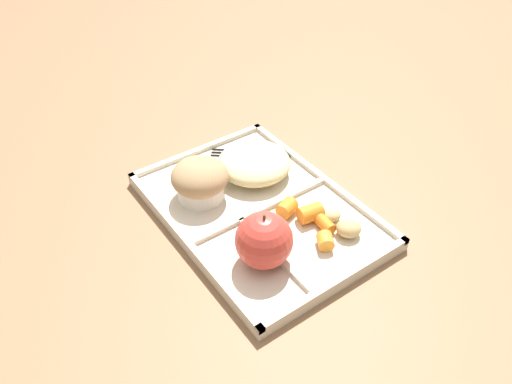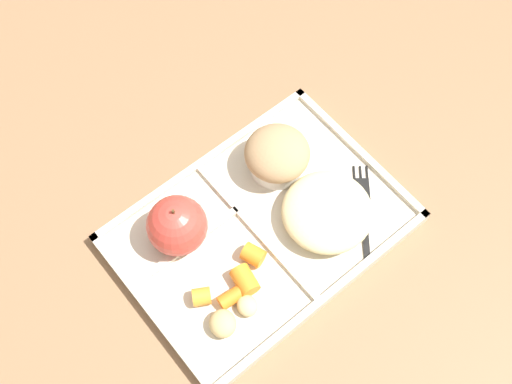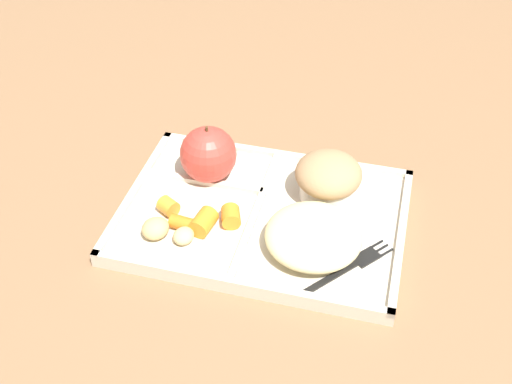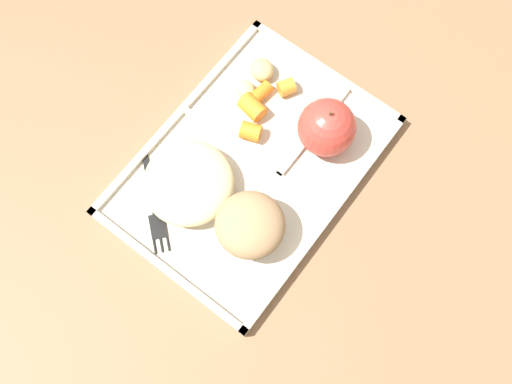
{
  "view_description": "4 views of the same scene",
  "coord_description": "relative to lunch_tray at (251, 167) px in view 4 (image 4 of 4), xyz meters",
  "views": [
    {
      "loc": [
        -0.46,
        0.33,
        0.52
      ],
      "look_at": [
        0.02,
        -0.01,
        0.03
      ],
      "focal_mm": 35.34,
      "sensor_mm": 36.0,
      "label": 1
    },
    {
      "loc": [
        -0.22,
        -0.26,
        0.79
      ],
      "look_at": [
        0.02,
        0.03,
        0.05
      ],
      "focal_mm": 45.47,
      "sensor_mm": 36.0,
      "label": 2
    },
    {
      "loc": [
        0.15,
        -0.6,
        0.59
      ],
      "look_at": [
        -0.01,
        -0.01,
        0.06
      ],
      "focal_mm": 46.02,
      "sensor_mm": 36.0,
      "label": 3
    },
    {
      "loc": [
        0.21,
        0.17,
        0.74
      ],
      "look_at": [
        0.04,
        0.04,
        0.05
      ],
      "focal_mm": 40.47,
      "sensor_mm": 36.0,
      "label": 4
    }
  ],
  "objects": [
    {
      "name": "meatball_back",
      "position": [
        0.06,
        -0.05,
        0.02
      ],
      "size": [
        0.03,
        0.03,
        0.03
      ],
      "primitive_type": "sphere",
      "color": "brown",
      "rests_on": "lunch_tray"
    },
    {
      "name": "potato_chunk_corner",
      "position": [
        -0.08,
        -0.07,
        0.02
      ],
      "size": [
        0.03,
        0.03,
        0.02
      ],
      "primitive_type": "ellipsoid",
      "rotation": [
        0.0,
        0.0,
        4.52
      ],
      "color": "tan",
      "rests_on": "lunch_tray"
    },
    {
      "name": "meatball_center",
      "position": [
        0.05,
        -0.03,
        0.02
      ],
      "size": [
        0.03,
        0.03,
        0.03
      ],
      "primitive_type": "sphere",
      "color": "brown",
      "rests_on": "lunch_tray"
    },
    {
      "name": "bran_muffin",
      "position": [
        0.07,
        0.06,
        0.04
      ],
      "size": [
        0.09,
        0.09,
        0.06
      ],
      "color": "silver",
      "rests_on": "lunch_tray"
    },
    {
      "name": "carrot_slice_near_corner",
      "position": [
        -0.06,
        -0.05,
        0.02
      ],
      "size": [
        0.03,
        0.04,
        0.03
      ],
      "primitive_type": "cylinder",
      "rotation": [
        0.0,
        1.57,
        4.54
      ],
      "color": "orange",
      "rests_on": "lunch_tray"
    },
    {
      "name": "carrot_slice_small",
      "position": [
        -0.09,
        -0.05,
        0.02
      ],
      "size": [
        0.03,
        0.02,
        0.02
      ],
      "primitive_type": "cylinder",
      "rotation": [
        0.0,
        1.57,
        3.03
      ],
      "color": "orange",
      "rests_on": "lunch_tray"
    },
    {
      "name": "carrot_slice_center",
      "position": [
        -0.12,
        -0.03,
        0.02
      ],
      "size": [
        0.03,
        0.03,
        0.02
      ],
      "primitive_type": "cylinder",
      "rotation": [
        0.0,
        1.57,
        5.75
      ],
      "color": "orange",
      "rests_on": "lunch_tray"
    },
    {
      "name": "lunch_tray",
      "position": [
        0.0,
        0.0,
        0.0
      ],
      "size": [
        0.36,
        0.26,
        0.02
      ],
      "color": "beige",
      "rests_on": "ground"
    },
    {
      "name": "ground",
      "position": [
        0.0,
        -0.0,
        -0.01
      ],
      "size": [
        6.0,
        6.0,
        0.0
      ],
      "primitive_type": "plane",
      "color": "#846042"
    },
    {
      "name": "plastic_fork",
      "position": [
        0.13,
        -0.06,
        0.01
      ],
      "size": [
        0.1,
        0.12,
        0.0
      ],
      "color": "black",
      "rests_on": "lunch_tray"
    },
    {
      "name": "carrot_slice_diagonal",
      "position": [
        -0.03,
        -0.03,
        0.02
      ],
      "size": [
        0.03,
        0.03,
        0.02
      ],
      "primitive_type": "cylinder",
      "rotation": [
        0.0,
        1.57,
        5.06
      ],
      "color": "orange",
      "rests_on": "lunch_tray"
    },
    {
      "name": "egg_noodle_pile",
      "position": [
        0.07,
        -0.04,
        0.03
      ],
      "size": [
        0.12,
        0.12,
        0.04
      ],
      "primitive_type": "ellipsoid",
      "color": "beige",
      "rests_on": "lunch_tray"
    },
    {
      "name": "meatball_side",
      "position": [
        0.06,
        -0.06,
        0.03
      ],
      "size": [
        0.04,
        0.04,
        0.04
      ],
      "primitive_type": "sphere",
      "color": "brown",
      "rests_on": "lunch_tray"
    },
    {
      "name": "green_apple",
      "position": [
        -0.09,
        0.06,
        0.04
      ],
      "size": [
        0.08,
        0.08,
        0.08
      ],
      "color": "#C63D33",
      "rests_on": "lunch_tray"
    },
    {
      "name": "potato_chunk_wedge",
      "position": [
        -0.12,
        -0.07,
        0.02
      ],
      "size": [
        0.05,
        0.05,
        0.02
      ],
      "primitive_type": "ellipsoid",
      "rotation": [
        0.0,
        0.0,
        1.13
      ],
      "color": "tan",
      "rests_on": "lunch_tray"
    }
  ]
}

